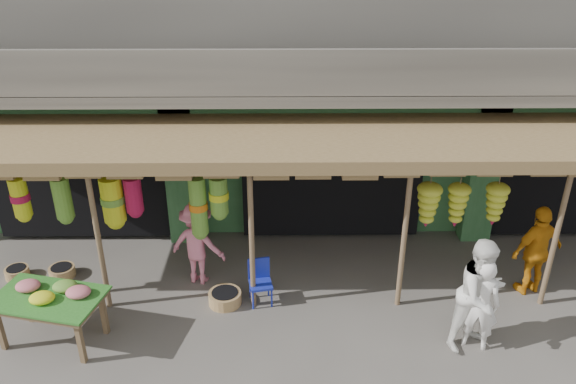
{
  "coord_description": "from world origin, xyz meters",
  "views": [
    {
      "loc": [
        -0.98,
        -8.1,
        6.06
      ],
      "look_at": [
        -0.89,
        1.0,
        1.59
      ],
      "focal_mm": 35.0,
      "sensor_mm": 36.0,
      "label": 1
    }
  ],
  "objects_px": {
    "blue_chair": "(260,279)",
    "person_front": "(480,304)",
    "person_vendor": "(537,251)",
    "person_shopper": "(197,244)",
    "person_right": "(481,295)",
    "flower_table": "(50,298)"
  },
  "relations": [
    {
      "from": "blue_chair",
      "to": "person_vendor",
      "type": "relative_size",
      "value": 0.47
    },
    {
      "from": "person_right",
      "to": "person_vendor",
      "type": "height_order",
      "value": "person_right"
    },
    {
      "from": "flower_table",
      "to": "person_vendor",
      "type": "relative_size",
      "value": 1.07
    },
    {
      "from": "person_right",
      "to": "person_vendor",
      "type": "relative_size",
      "value": 1.1
    },
    {
      "from": "person_right",
      "to": "person_shopper",
      "type": "bearing_deg",
      "value": 128.86
    },
    {
      "from": "blue_chair",
      "to": "person_front",
      "type": "height_order",
      "value": "person_front"
    },
    {
      "from": "person_vendor",
      "to": "person_shopper",
      "type": "distance_m",
      "value": 5.97
    },
    {
      "from": "person_vendor",
      "to": "person_shopper",
      "type": "relative_size",
      "value": 1.08
    },
    {
      "from": "blue_chair",
      "to": "person_shopper",
      "type": "bearing_deg",
      "value": 141.13
    },
    {
      "from": "person_front",
      "to": "person_vendor",
      "type": "height_order",
      "value": "person_vendor"
    },
    {
      "from": "blue_chair",
      "to": "person_right",
      "type": "distance_m",
      "value": 3.62
    },
    {
      "from": "flower_table",
      "to": "person_vendor",
      "type": "height_order",
      "value": "person_vendor"
    },
    {
      "from": "person_front",
      "to": "person_vendor",
      "type": "bearing_deg",
      "value": -114.29
    },
    {
      "from": "blue_chair",
      "to": "flower_table",
      "type": "bearing_deg",
      "value": -173.48
    },
    {
      "from": "person_front",
      "to": "person_vendor",
      "type": "relative_size",
      "value": 0.94
    },
    {
      "from": "flower_table",
      "to": "blue_chair",
      "type": "bearing_deg",
      "value": 30.63
    },
    {
      "from": "person_front",
      "to": "person_shopper",
      "type": "distance_m",
      "value": 4.87
    },
    {
      "from": "person_front",
      "to": "person_right",
      "type": "height_order",
      "value": "person_right"
    },
    {
      "from": "person_front",
      "to": "person_shopper",
      "type": "xyz_separation_m",
      "value": [
        -4.52,
        1.8,
        -0.01
      ]
    },
    {
      "from": "person_front",
      "to": "person_right",
      "type": "distance_m",
      "value": 0.14
    },
    {
      "from": "flower_table",
      "to": "person_vendor",
      "type": "xyz_separation_m",
      "value": [
        8.0,
        1.22,
        0.05
      ]
    },
    {
      "from": "blue_chair",
      "to": "person_front",
      "type": "distance_m",
      "value": 3.61
    }
  ]
}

